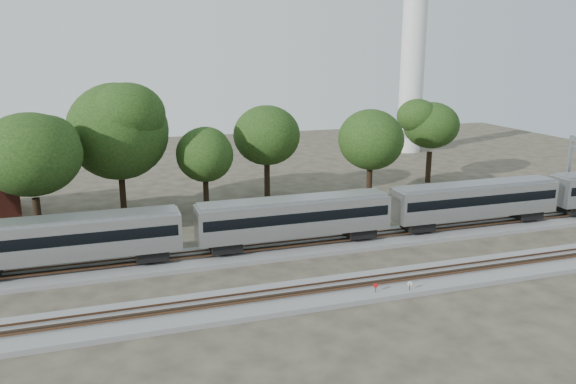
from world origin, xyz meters
The scene contains 13 objects.
ground centered at (0.00, 0.00, 0.00)m, with size 160.00×160.00×0.00m, color #383328.
track_far centered at (0.00, 6.00, 0.21)m, with size 160.00×5.00×0.73m.
track_near centered at (0.00, -4.00, 0.21)m, with size 160.00×5.00×0.73m.
train centered at (24.04, 6.00, 3.28)m, with size 131.75×3.21×4.74m.
switch_stand_red centered at (7.05, -5.55, 0.72)m, with size 0.34×0.17×1.13m.
switch_stand_white centered at (9.64, -6.03, 0.71)m, with size 0.35×0.13×1.12m.
switch_lever centered at (6.83, -5.16, 0.15)m, with size 0.50×0.30×0.30m, color #512D19.
tree_2 centered at (-17.81, 14.19, 8.77)m, with size 8.93×8.93×12.59m.
tree_3 centered at (-9.96, 22.10, 9.46)m, with size 9.63×9.63×13.58m.
tree_4 centered at (-1.03, 20.50, 6.70)m, with size 6.84×6.84×9.64m.
tree_5 centered at (7.24, 24.50, 7.91)m, with size 8.06×8.06×11.36m.
tree_6 centered at (18.57, 19.26, 7.62)m, with size 7.76×7.76×10.94m.
tree_7 centered at (31.04, 26.17, 7.95)m, with size 8.10×8.10×11.42m.
Camera 1 is at (-11.13, -40.35, 17.97)m, focal length 35.00 mm.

